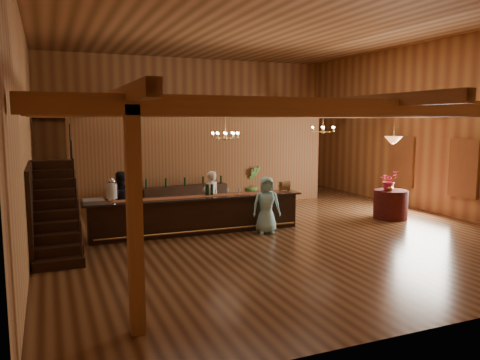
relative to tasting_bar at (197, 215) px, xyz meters
name	(u,v)px	position (x,y,z in m)	size (l,w,h in m)	color
floor	(261,225)	(1.96, 0.18, -0.49)	(14.00, 14.00, 0.00)	brown
ceiling	(262,27)	(1.96, 0.18, 5.01)	(14.00, 14.00, 0.00)	#AA6D42
wall_back	(190,126)	(1.96, 7.18, 2.26)	(12.00, 0.10, 5.50)	#B48446
wall_front	(472,137)	(1.96, -6.82, 2.26)	(12.00, 0.10, 5.50)	#B48446
wall_left	(25,131)	(-4.04, 0.18, 2.26)	(0.10, 14.00, 5.50)	#B48446
wall_right	(427,127)	(7.96, 0.18, 2.26)	(0.10, 14.00, 5.50)	#B48446
beam_grid	(254,111)	(1.96, 0.69, 2.75)	(11.90, 13.90, 0.39)	#9B5831
support_posts	(269,171)	(1.96, -0.32, 1.11)	(9.20, 10.20, 3.20)	#9B5831
partition_wall	(205,162)	(1.46, 3.68, 1.06)	(9.00, 0.18, 3.10)	brown
window_right_front	(464,168)	(7.91, -1.42, 1.06)	(0.12, 1.05, 1.75)	white
window_right_back	(403,161)	(7.91, 1.18, 1.06)	(0.12, 1.05, 1.75)	white
staircase	(56,209)	(-3.49, -0.56, 0.51)	(1.00, 2.80, 2.00)	black
backroom_boxes	(194,183)	(1.67, 5.68, 0.03)	(4.10, 0.60, 1.10)	black
tasting_bar	(197,215)	(0.00, 0.00, 0.00)	(5.86, 0.90, 0.98)	black
beverage_dispenser	(112,190)	(-2.17, 0.10, 0.77)	(0.26, 0.26, 0.60)	silver
glass_rack_tray	(93,201)	(-2.63, 0.02, 0.53)	(0.50, 0.50, 0.10)	gray
raffle_drum	(284,186)	(2.55, -0.11, 0.66)	(0.34, 0.24, 0.30)	brown
bar_bottle_0	(207,190)	(0.31, 0.10, 0.63)	(0.07, 0.07, 0.30)	black
bar_bottle_1	(208,190)	(0.33, 0.10, 0.63)	(0.07, 0.07, 0.30)	black
bar_bottle_2	(212,190)	(0.46, 0.10, 0.63)	(0.07, 0.07, 0.30)	black
backbar_shelf	(185,198)	(0.56, 3.14, -0.08)	(2.95, 0.46, 0.83)	black
round_table	(391,204)	(5.99, -0.51, -0.06)	(1.01, 1.01, 0.88)	#4A130C
chandelier_left	(225,135)	(1.20, 1.05, 2.06)	(0.80, 0.80, 0.80)	tan
chandelier_right	(323,129)	(4.72, 1.36, 2.20)	(0.80, 0.80, 0.66)	tan
pendant_lamp	(393,140)	(5.99, -0.51, 1.91)	(0.52, 0.52, 0.90)	tan
bartender	(211,198)	(0.65, 0.77, 0.28)	(0.57, 0.37, 1.56)	white
staff_second	(121,203)	(-1.89, 0.66, 0.34)	(0.81, 0.63, 1.67)	black
guest	(266,205)	(1.69, -0.73, 0.26)	(0.74, 0.48, 1.52)	#98E6EC
floor_plant	(252,184)	(3.24, 3.71, 0.17)	(0.73, 0.59, 1.33)	#3F6F2B
table_flowers	(389,180)	(5.89, -0.51, 0.68)	(0.54, 0.47, 0.60)	#CA264B
table_vase	(390,186)	(5.84, -0.63, 0.55)	(0.16, 0.16, 0.33)	tan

